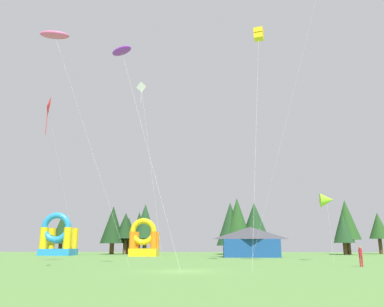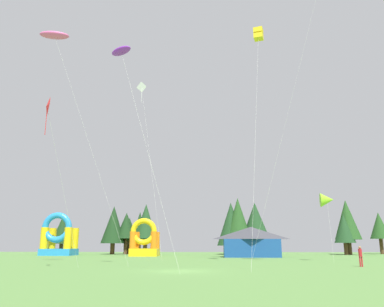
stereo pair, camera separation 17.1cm
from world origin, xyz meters
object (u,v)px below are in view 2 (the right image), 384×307
(festival_tent, at_px, (251,242))
(inflatable_yellow_castle, at_px, (59,239))
(inflatable_red_slide, at_px, (144,243))
(kite_yellow_box, at_px, (258,34))
(person_far_side, at_px, (360,254))
(kite_purple_parafoil, at_px, (121,51))
(kite_red_diamond, at_px, (46,108))
(kite_pink_parafoil, at_px, (55,35))
(kite_lime_delta, at_px, (327,200))
(kite_white_diamond, at_px, (142,89))

(festival_tent, bearing_deg, inflatable_yellow_castle, 168.46)
(inflatable_red_slide, relative_size, festival_tent, 0.72)
(kite_yellow_box, bearing_deg, person_far_side, -7.50)
(kite_yellow_box, bearing_deg, inflatable_red_slide, 122.15)
(inflatable_yellow_castle, distance_m, festival_tent, 31.07)
(inflatable_red_slide, bearing_deg, person_far_side, -47.87)
(kite_purple_parafoil, xyz_separation_m, inflatable_red_slide, (-2.60, 29.34, -16.24))
(kite_red_diamond, relative_size, inflatable_yellow_castle, 1.84)
(person_far_side, distance_m, inflatable_yellow_castle, 46.85)
(kite_pink_parafoil, bearing_deg, person_far_side, 3.83)
(kite_lime_delta, xyz_separation_m, inflatable_red_slide, (-23.15, 16.14, -4.60))
(kite_yellow_box, relative_size, festival_tent, 2.96)
(kite_yellow_box, bearing_deg, kite_lime_delta, 45.90)
(kite_lime_delta, xyz_separation_m, kite_red_diamond, (-25.21, -16.56, 5.25))
(kite_purple_parafoil, height_order, inflatable_red_slide, kite_purple_parafoil)
(kite_lime_delta, distance_m, kite_white_diamond, 29.05)
(inflatable_red_slide, xyz_separation_m, festival_tent, (15.88, -3.35, 0.09))
(kite_red_diamond, distance_m, kite_pink_parafoil, 11.24)
(kite_white_diamond, bearing_deg, person_far_side, -36.45)
(kite_white_diamond, xyz_separation_m, festival_tent, (15.30, 5.47, -21.29))
(kite_red_diamond, bearing_deg, kite_white_diamond, 83.67)
(person_far_side, bearing_deg, kite_yellow_box, 170.82)
(kite_pink_parafoil, height_order, inflatable_yellow_castle, kite_pink_parafoil)
(kite_pink_parafoil, bearing_deg, inflatable_yellow_castle, 108.54)
(kite_lime_delta, xyz_separation_m, kite_pink_parafoil, (-27.65, -10.97, 14.69))
(inflatable_red_slide, height_order, festival_tent, inflatable_red_slide)
(kite_lime_delta, bearing_deg, inflatable_red_slide, 145.11)
(kite_pink_parafoil, relative_size, inflatable_red_slide, 3.84)
(person_far_side, bearing_deg, kite_lime_delta, 86.59)
(kite_white_diamond, height_order, inflatable_yellow_castle, kite_white_diamond)
(kite_pink_parafoil, distance_m, inflatable_yellow_castle, 36.78)
(kite_white_diamond, relative_size, person_far_side, 14.26)
(kite_pink_parafoil, height_order, person_far_side, kite_pink_parafoil)
(festival_tent, bearing_deg, kite_yellow_box, -91.69)
(inflatable_red_slide, bearing_deg, kite_white_diamond, -86.21)
(kite_pink_parafoil, bearing_deg, kite_lime_delta, 21.64)
(kite_yellow_box, distance_m, inflatable_red_slide, 35.23)
(kite_lime_delta, distance_m, person_far_side, 10.73)
(kite_white_diamond, height_order, festival_tent, kite_white_diamond)
(kite_lime_delta, height_order, festival_tent, kite_lime_delta)
(kite_lime_delta, relative_size, kite_pink_parafoil, 0.34)
(kite_purple_parafoil, xyz_separation_m, festival_tent, (13.28, 25.99, -16.16))
(kite_lime_delta, bearing_deg, kite_purple_parafoil, -147.29)
(kite_red_diamond, distance_m, inflatable_red_slide, 34.22)
(person_far_side, bearing_deg, festival_tent, 105.99)
(kite_white_diamond, height_order, person_far_side, kite_white_diamond)
(kite_pink_parafoil, xyz_separation_m, inflatable_red_slide, (4.50, 27.11, -19.29))
(kite_purple_parafoil, xyz_separation_m, kite_yellow_box, (12.66, 5.06, 4.23))
(kite_red_diamond, height_order, person_far_side, kite_red_diamond)
(kite_white_diamond, distance_m, inflatable_red_slide, 23.13)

